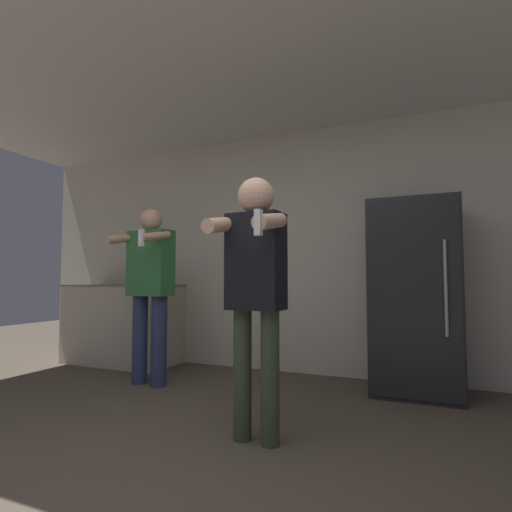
% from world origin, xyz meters
% --- Properties ---
extents(wall_back, '(7.00, 0.06, 2.55)m').
position_xyz_m(wall_back, '(0.00, 2.74, 1.27)').
color(wall_back, beige).
rests_on(wall_back, ground_plane).
extents(ceiling_slab, '(7.00, 3.23, 0.05)m').
position_xyz_m(ceiling_slab, '(0.00, 1.35, 2.57)').
color(ceiling_slab, silver).
rests_on(ceiling_slab, wall_back).
extents(refrigerator, '(0.72, 0.69, 1.64)m').
position_xyz_m(refrigerator, '(1.08, 2.38, 0.82)').
color(refrigerator, '#262628').
rests_on(refrigerator, ground_plane).
extents(counter, '(1.32, 0.68, 0.91)m').
position_xyz_m(counter, '(-2.10, 2.38, 0.45)').
color(counter, '#BCB29E').
rests_on(counter, ground_plane).
extents(bottle_red_label, '(0.07, 0.07, 0.33)m').
position_xyz_m(bottle_red_label, '(-1.92, 2.45, 1.04)').
color(bottle_red_label, '#563314').
rests_on(bottle_red_label, counter).
extents(bottle_dark_rum, '(0.09, 0.09, 0.28)m').
position_xyz_m(bottle_dark_rum, '(-1.76, 2.45, 1.02)').
color(bottle_dark_rum, '#194723').
rests_on(bottle_dark_rum, counter).
extents(bottle_clear_vodka, '(0.09, 0.09, 0.33)m').
position_xyz_m(bottle_clear_vodka, '(-2.02, 2.45, 1.04)').
color(bottle_clear_vodka, '#563314').
rests_on(bottle_clear_vodka, counter).
extents(person_woman_foreground, '(0.42, 0.44, 1.59)m').
position_xyz_m(person_woman_foreground, '(0.23, 0.90, 0.97)').
color(person_woman_foreground, '#38422D').
rests_on(person_woman_foreground, ground_plane).
extents(person_man_side, '(0.51, 0.49, 1.63)m').
position_xyz_m(person_man_side, '(-1.20, 1.71, 0.93)').
color(person_man_side, navy).
rests_on(person_man_side, ground_plane).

